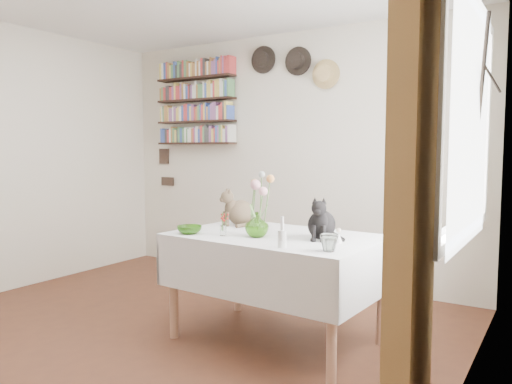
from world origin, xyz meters
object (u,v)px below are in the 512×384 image
Objects in this scene: flower_vase at (257,224)px; bookshelf_unit at (196,104)px; dining_table at (276,261)px; tabby_cat at (241,206)px; black_cat at (322,217)px.

flower_vase is 0.17× the size of bookshelf_unit.
bookshelf_unit reaches higher than dining_table.
tabby_cat reaches higher than flower_vase.
tabby_cat is (-0.46, 0.24, 0.33)m from dining_table.
tabby_cat is 2.09m from bookshelf_unit.
tabby_cat reaches higher than black_cat.
dining_table is 8.69× the size of flower_vase.
bookshelf_unit is (-2.20, 1.43, 0.95)m from black_cat.
tabby_cat is at bearing -40.68° from bookshelf_unit.
black_cat is 0.44m from flower_vase.
dining_table is 0.62m from tabby_cat.
flower_vase is at bearing -117.62° from dining_table.
bookshelf_unit reaches higher than tabby_cat.
black_cat is 0.29× the size of bookshelf_unit.
bookshelf_unit reaches higher than flower_vase.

